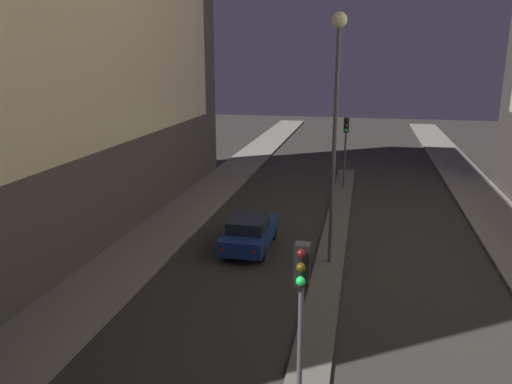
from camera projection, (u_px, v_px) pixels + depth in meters
name	position (u px, v px, depth m)	size (l,w,h in m)	color
median_strip	(333.00, 243.00, 22.70)	(1.16, 30.65, 0.14)	#56544F
traffic_light_near	(301.00, 297.00, 10.39)	(0.32, 0.42, 4.46)	#4C4C51
traffic_light_mid	(346.00, 137.00, 31.09)	(0.32, 0.42, 4.46)	#4C4C51
street_lamp	(336.00, 96.00, 18.69)	(0.57, 0.57, 9.70)	#4C4C51
car_left_lane	(250.00, 232.00, 22.00)	(1.86, 4.23, 1.50)	navy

